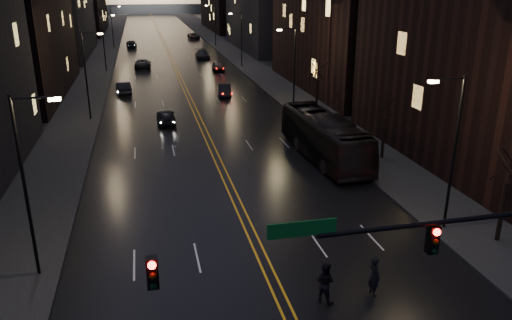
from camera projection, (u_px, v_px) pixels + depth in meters
road at (160, 34)px, 136.83m from camera, size 20.00×320.00×0.02m
sidewalk_left at (107, 35)px, 133.89m from camera, size 8.00×320.00×0.16m
sidewalk_right at (211, 33)px, 139.72m from camera, size 8.00×320.00×0.16m
center_line at (160, 34)px, 136.82m from camera, size 0.62×320.00×0.01m
building_left_far at (53, 2)px, 94.20m from camera, size 12.00×34.00×20.00m
building_right_near at (510, 4)px, 36.15m from camera, size 12.00×26.00×24.00m
traffic_signal at (495, 245)px, 16.96m from camera, size 17.29×0.45×7.00m
streetlamp_right_near at (452, 146)px, 27.17m from camera, size 2.13×0.25×9.00m
streetlamp_left_near at (28, 179)px, 22.67m from camera, size 2.13×0.25×9.00m
streetlamp_right_mid at (293, 64)px, 54.72m from camera, size 2.13×0.25×9.00m
streetlamp_left_mid at (87, 71)px, 50.22m from camera, size 2.13×0.25×9.00m
streetlamp_right_far at (240, 36)px, 82.27m from camera, size 2.13×0.25×9.00m
streetlamp_left_far at (105, 39)px, 77.77m from camera, size 2.13×0.25×9.00m
streetlamp_right_dist at (214, 23)px, 109.82m from camera, size 2.13×0.25×9.00m
streetlamp_left_dist at (113, 24)px, 105.32m from camera, size 2.13×0.25×9.00m
tree_right_near at (510, 165)px, 25.98m from camera, size 2.40×2.40×6.65m
tree_right_mid at (386, 105)px, 38.83m from camera, size 2.40×2.40×6.65m
tree_right_far at (318, 71)px, 53.53m from camera, size 2.40×2.40×6.65m
bus at (324, 137)px, 40.11m from camera, size 3.56×13.01×3.59m
oncoming_car_a at (166, 116)px, 50.28m from camera, size 1.85×4.55×1.55m
oncoming_car_b at (123, 88)px, 63.76m from camera, size 2.19×4.86×1.55m
oncoming_car_c at (143, 64)px, 82.75m from camera, size 2.76×5.58×1.52m
oncoming_car_d at (131, 44)px, 109.42m from camera, size 2.41×5.33×1.52m
receding_car_a at (225, 90)px, 62.51m from camera, size 2.13×4.62×1.47m
receding_car_b at (218, 66)px, 80.11m from camera, size 1.95×4.48×1.50m
receding_car_c at (202, 55)px, 92.67m from camera, size 2.32×5.66×1.64m
receding_car_d at (194, 36)px, 126.07m from camera, size 2.86×5.48×1.47m
pedestrian_a at (374, 276)px, 22.59m from camera, size 0.53×0.75×1.92m
pedestrian_b at (325, 282)px, 22.09m from camera, size 1.03×1.05×1.96m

